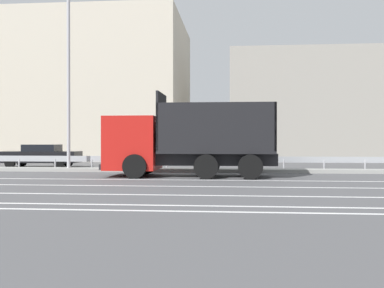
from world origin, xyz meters
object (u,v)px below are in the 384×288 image
parked_car_3 (40,156)px  median_road_sign (123,149)px  dump_truck (168,146)px  street_lamp_1 (67,63)px  church_tower (359,112)px

parked_car_3 → median_road_sign: bearing=-120.8°
dump_truck → parked_car_3: size_ratio=1.60×
street_lamp_1 → parked_car_3: street_lamp_1 is taller
street_lamp_1 → church_tower: size_ratio=0.95×
parked_car_3 → church_tower: 36.68m
median_road_sign → church_tower: 35.25m
median_road_sign → parked_car_3: median_road_sign is taller
church_tower → dump_truck: bearing=-118.1°
dump_truck → parked_car_3: dump_truck is taller
dump_truck → median_road_sign: 4.07m
church_tower → median_road_sign: bearing=-124.4°
median_road_sign → street_lamp_1: size_ratio=0.21×
parked_car_3 → church_tower: church_tower is taller
parked_car_3 → street_lamp_1: bearing=-141.5°
dump_truck → street_lamp_1: 7.65m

